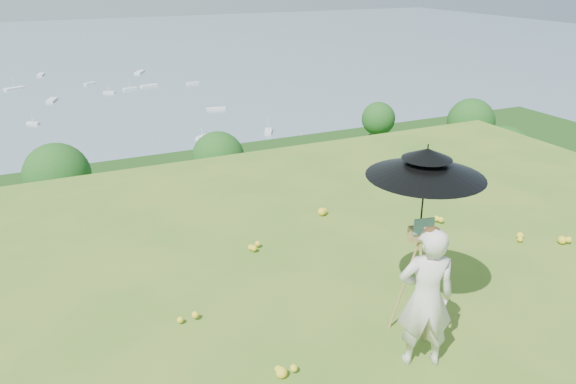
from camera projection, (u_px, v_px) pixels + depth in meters
name	position (u px, v px, depth m)	size (l,w,h in m)	color
ground	(442.00, 301.00, 7.39)	(14.00, 14.00, 0.00)	#447722
forest_slope	(139.00, 384.00, 47.72)	(140.00, 56.00, 22.00)	#183C10
shoreline_tier	(91.00, 253.00, 83.98)	(170.00, 28.00, 8.00)	gray
bay_water	(38.00, 69.00, 221.94)	(700.00, 700.00, 0.00)	slate
slope_trees	(121.00, 237.00, 42.46)	(110.00, 50.00, 6.00)	#174B16
harbor_town	(85.00, 214.00, 81.54)	(110.00, 22.00, 5.00)	white
moored_boats	(1.00, 116.00, 150.52)	(140.00, 140.00, 0.70)	white
wildflowers	(430.00, 288.00, 7.58)	(10.00, 10.50, 0.12)	yellow
painter	(426.00, 298.00, 5.96)	(0.60, 0.40, 1.66)	silver
field_easel	(416.00, 275.00, 6.55)	(0.57, 0.57, 1.50)	#B0834A
sun_umbrella	(424.00, 192.00, 6.19)	(1.30, 1.30, 1.10)	black
painter_cap	(433.00, 232.00, 5.66)	(0.20, 0.24, 0.10)	#C16A71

